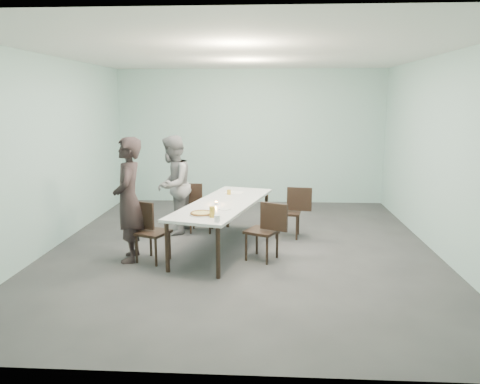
# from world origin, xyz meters

# --- Properties ---
(ground) EXTENTS (7.00, 7.00, 0.00)m
(ground) POSITION_xyz_m (0.00, 0.00, 0.00)
(ground) COLOR #333335
(ground) RESTS_ON ground
(room_shell) EXTENTS (6.02, 7.02, 3.01)m
(room_shell) POSITION_xyz_m (0.00, 0.00, 2.03)
(room_shell) COLOR #A1CAC6
(room_shell) RESTS_ON ground
(table) EXTENTS (1.53, 2.74, 0.75)m
(table) POSITION_xyz_m (-0.28, -0.02, 0.69)
(table) COLOR white
(table) RESTS_ON ground
(chair_near_left) EXTENTS (0.65, 0.55, 0.87)m
(chair_near_left) POSITION_xyz_m (-1.33, -0.64, 0.50)
(chair_near_left) COLOR black
(chair_near_left) RESTS_ON ground
(chair_far_left) EXTENTS (0.61, 0.42, 0.87)m
(chair_far_left) POSITION_xyz_m (-0.85, 0.94, 0.50)
(chair_far_left) COLOR black
(chair_far_left) RESTS_ON ground
(chair_near_right) EXTENTS (0.65, 0.56, 0.87)m
(chair_near_right) POSITION_xyz_m (0.40, -0.54, 0.50)
(chair_near_right) COLOR black
(chair_near_right) RESTS_ON ground
(chair_far_right) EXTENTS (0.64, 0.47, 0.87)m
(chair_far_right) POSITION_xyz_m (0.83, 0.68, 0.50)
(chair_far_right) COLOR black
(chair_far_right) RESTS_ON ground
(diner_near) EXTENTS (0.53, 0.72, 1.81)m
(diner_near) POSITION_xyz_m (-1.60, -0.63, 0.90)
(diner_near) COLOR black
(diner_near) RESTS_ON ground
(diner_far) EXTENTS (0.76, 0.92, 1.72)m
(diner_far) POSITION_xyz_m (-1.25, 0.81, 0.86)
(diner_far) COLOR gray
(diner_far) RESTS_ON ground
(pizza) EXTENTS (0.34, 0.34, 0.04)m
(pizza) POSITION_xyz_m (-0.51, -0.84, 0.77)
(pizza) COLOR white
(pizza) RESTS_ON table
(side_plate) EXTENTS (0.18, 0.18, 0.01)m
(side_plate) POSITION_xyz_m (-0.22, -0.49, 0.76)
(side_plate) COLOR white
(side_plate) RESTS_ON table
(beer_glass) EXTENTS (0.08, 0.08, 0.15)m
(beer_glass) POSITION_xyz_m (-0.35, -0.98, 0.82)
(beer_glass) COLOR #B99028
(beer_glass) RESTS_ON table
(water_tumbler) EXTENTS (0.08, 0.08, 0.09)m
(water_tumbler) POSITION_xyz_m (-0.25, -1.22, 0.80)
(water_tumbler) COLOR silver
(water_tumbler) RESTS_ON table
(tealight) EXTENTS (0.06, 0.06, 0.05)m
(tealight) POSITION_xyz_m (-0.38, -0.19, 0.77)
(tealight) COLOR silver
(tealight) RESTS_ON table
(amber_tumbler) EXTENTS (0.07, 0.07, 0.08)m
(amber_tumbler) POSITION_xyz_m (-0.25, 0.60, 0.79)
(amber_tumbler) COLOR #B99028
(amber_tumbler) RESTS_ON table
(menu) EXTENTS (0.35, 0.29, 0.01)m
(menu) POSITION_xyz_m (-0.17, 0.77, 0.75)
(menu) COLOR silver
(menu) RESTS_ON table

